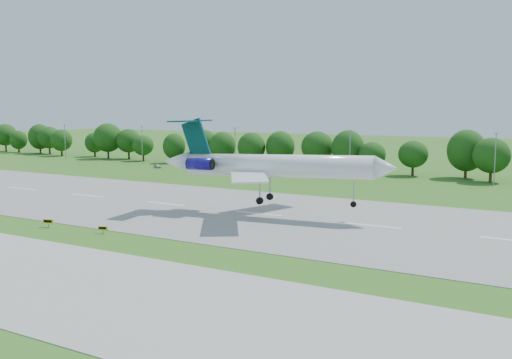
% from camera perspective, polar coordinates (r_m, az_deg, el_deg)
% --- Properties ---
extents(ground, '(600.00, 600.00, 0.00)m').
position_cam_1_polar(ground, '(90.24, -19.06, -4.67)').
color(ground, '#295A17').
rests_on(ground, ground).
extents(runway, '(400.00, 45.00, 0.08)m').
position_cam_1_polar(runway, '(107.98, -9.05, -2.43)').
color(runway, gray).
rests_on(runway, ground).
extents(tree_line, '(288.40, 8.40, 10.40)m').
position_cam_1_polar(tree_line, '(164.53, 5.68, 3.07)').
color(tree_line, '#382314').
rests_on(tree_line, ground).
extents(light_poles, '(175.90, 0.25, 12.19)m').
position_cam_1_polar(light_poles, '(156.56, 3.35, 2.94)').
color(light_poles, gray).
rests_on(light_poles, ground).
extents(airliner, '(40.88, 29.59, 13.99)m').
position_cam_1_polar(airliner, '(94.69, 0.96, 1.50)').
color(airliner, white).
rests_on(airliner, ground).
extents(taxi_sign_centre, '(1.77, 0.70, 1.26)m').
position_cam_1_polar(taxi_sign_centre, '(91.61, -20.05, -3.95)').
color(taxi_sign_centre, gray).
rests_on(taxi_sign_centre, ground).
extents(taxi_sign_right, '(1.49, 0.66, 1.07)m').
position_cam_1_polar(taxi_sign_right, '(84.86, -15.05, -4.72)').
color(taxi_sign_right, gray).
rests_on(taxi_sign_right, ground).
extents(service_vehicle_a, '(4.03, 1.95, 1.27)m').
position_cam_1_polar(service_vehicle_a, '(161.60, -1.62, 1.06)').
color(service_vehicle_a, silver).
rests_on(service_vehicle_a, ground).
extents(service_vehicle_b, '(3.54, 2.52, 1.12)m').
position_cam_1_polar(service_vehicle_b, '(173.19, -9.84, 1.34)').
color(service_vehicle_b, silver).
rests_on(service_vehicle_b, ground).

